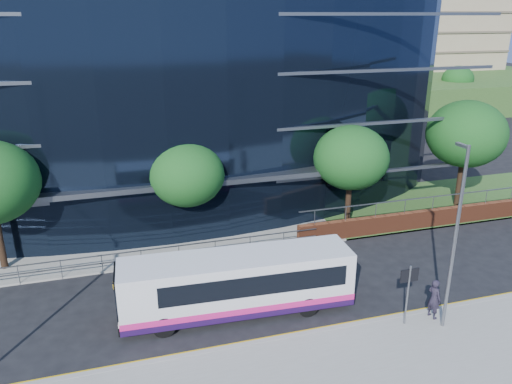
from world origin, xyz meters
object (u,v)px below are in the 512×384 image
object	(u,v)px
tree_dist_e	(361,83)
pedestrian	(434,299)
tree_far_d	(466,134)
streetlight_east	(455,235)
city_bus	(239,283)
street_sign	(409,283)
tree_dist_f	(458,79)
tree_far_b	(187,175)
tree_far_c	(351,158)

from	to	relation	value
tree_dist_e	pedestrian	world-z (taller)	tree_dist_e
tree_far_d	streetlight_east	bearing A→B (deg)	-129.40
city_bus	tree_dist_e	bearing A→B (deg)	58.69
street_sign	tree_dist_f	xyz separation A→B (m)	(35.50, 43.59, 2.06)
tree_dist_f	tree_far_d	bearing A→B (deg)	-126.87
streetlight_east	city_bus	bearing A→B (deg)	155.17
tree_dist_e	streetlight_east	xyz separation A→B (m)	(-18.00, -42.17, -0.10)
tree_dist_e	pedestrian	xyz separation A→B (m)	(-18.05, -41.50, -3.46)
city_bus	pedestrian	world-z (taller)	city_bus
tree_far_b	tree_far_d	bearing A→B (deg)	1.51
tree_far_c	streetlight_east	distance (m)	11.22
tree_far_c	streetlight_east	size ratio (longest dim) A/B	0.81
tree_far_b	city_bus	size ratio (longest dim) A/B	0.58
tree_far_b	streetlight_east	bearing A→B (deg)	-52.37
tree_far_b	tree_far_c	xyz separation A→B (m)	(10.00, -0.50, 0.33)
street_sign	tree_far_c	bearing A→B (deg)	76.71
tree_dist_e	street_sign	bearing A→B (deg)	-115.12
city_bus	tree_far_b	bearing A→B (deg)	99.60
street_sign	city_bus	xyz separation A→B (m)	(-6.55, 3.14, -0.66)
tree_far_c	tree_dist_e	world-z (taller)	same
pedestrian	tree_far_c	bearing A→B (deg)	-17.76
tree_far_c	tree_dist_f	bearing A→B (deg)	45.00
tree_far_b	tree_dist_e	bearing A→B (deg)	48.48
street_sign	city_bus	size ratio (longest dim) A/B	0.27
tree_dist_f	streetlight_east	xyz separation A→B (m)	(-34.00, -44.17, 0.23)
tree_far_d	street_sign	bearing A→B (deg)	-134.78
tree_far_d	tree_dist_f	distance (m)	40.01
tree_far_b	tree_dist_f	distance (m)	53.90
tree_dist_e	city_bus	size ratio (longest dim) A/B	0.62
tree_far_b	tree_far_d	size ratio (longest dim) A/B	0.81
street_sign	pedestrian	distance (m)	1.81
tree_dist_f	street_sign	bearing A→B (deg)	-129.16
tree_far_c	tree_far_d	world-z (taller)	tree_far_d
tree_dist_e	tree_dist_f	xyz separation A→B (m)	(16.00, 2.00, -0.33)
tree_dist_f	tree_far_c	bearing A→B (deg)	-135.00
tree_far_c	tree_dist_f	size ratio (longest dim) A/B	1.08
street_sign	streetlight_east	size ratio (longest dim) A/B	0.35
tree_far_c	pedestrian	distance (m)	11.11
tree_dist_e	pedestrian	size ratio (longest dim) A/B	3.52
tree_far_b	tree_dist_e	distance (m)	40.74
city_bus	streetlight_east	bearing A→B (deg)	-22.01
street_sign	tree_far_b	distance (m)	13.54
street_sign	tree_far_d	xyz separation A→B (m)	(11.50, 11.59, 3.04)
tree_far_d	tree_dist_e	distance (m)	31.06
tree_far_d	city_bus	world-z (taller)	tree_far_d
streetlight_east	city_bus	size ratio (longest dim) A/B	0.76
streetlight_east	tree_far_c	bearing A→B (deg)	84.89
tree_far_c	tree_dist_e	xyz separation A→B (m)	(17.00, 31.00, 0.00)
tree_dist_f	pedestrian	distance (m)	55.33
street_sign	tree_dist_f	world-z (taller)	tree_dist_f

